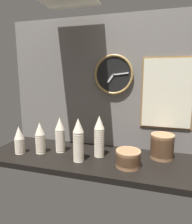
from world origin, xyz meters
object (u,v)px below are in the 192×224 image
Objects in this scene: cup_stack_left at (40,138)px; wall_clock at (113,75)px; cup_stack_center_right at (99,136)px; cup_stack_center_left at (60,135)px; bowl_stack_right at (128,158)px; cup_stack_center at (78,140)px; menu_board at (167,94)px; bowl_stack_far_right at (162,146)px; cup_stack_far_left at (19,140)px.

wall_clock reaches higher than cup_stack_left.
cup_stack_center_right is 1.12× the size of cup_stack_center_left.
cup_stack_left reaches higher than bowl_stack_right.
menu_board is at bearing 31.08° from cup_stack_center.
wall_clock reaches higher than cup_stack_center.
wall_clock is at bearing -178.75° from menu_board.
cup_stack_far_left is at bearing -168.25° from bowl_stack_far_right.
cup_stack_center_left is at bearing -179.36° from cup_stack_center_right.
menu_board is at bearing 16.34° from cup_stack_center_left.
bowl_stack_right is 0.30m from bowl_stack_far_right.
cup_stack_left is 0.88× the size of cup_stack_center_left.
cup_stack_far_left is 0.77× the size of cup_stack_center_left.
bowl_stack_right is at bearing -61.72° from wall_clock.
cup_stack_center_left is at bearing 22.58° from cup_stack_far_left.
menu_board is (0.78, 0.23, 0.32)m from cup_stack_center_left.
cup_stack_far_left is 0.67× the size of wall_clock.
bowl_stack_right is at bearing -26.07° from cup_stack_center_right.
menu_board is at bearing 18.06° from cup_stack_far_left.
bowl_stack_far_right is 0.65m from wall_clock.
cup_stack_far_left is at bearing 179.93° from cup_stack_center.
bowl_stack_right is 0.93× the size of bowl_stack_far_right.
cup_stack_center reaches higher than cup_stack_center_left.
cup_stack_center_left is 0.56m from bowl_stack_right.
cup_stack_center_right is at bearing -104.00° from wall_clock.
cup_stack_left is 1.02m from menu_board.
cup_stack_center_right is at bearing 46.93° from cup_stack_center.
cup_stack_center is 0.60m from bowl_stack_far_right.
wall_clock is (0.51, 0.29, 0.47)m from cup_stack_left.
wall_clock is at bearing 27.26° from cup_stack_far_left.
cup_stack_center_right is 0.32m from cup_stack_center_left.
cup_stack_center_left is at bearing 26.59° from cup_stack_left.
menu_board is (0.58, 0.35, 0.30)m from cup_stack_center.
menu_board is (0.41, 0.01, -0.14)m from wall_clock.
cup_stack_center is 0.17m from cup_stack_center_right.
menu_board is at bearing 17.94° from cup_stack_left.
cup_stack_left is 0.77× the size of wall_clock.
cup_stack_left is 0.46m from cup_stack_center_right.
cup_stack_center_left is at bearing -149.37° from wall_clock.
cup_stack_far_left is 1.27× the size of bowl_stack_right.
cup_stack_left is at bearing -150.42° from wall_clock.
cup_stack_center is at bearing -0.07° from cup_stack_far_left.
cup_stack_center is at bearing -158.69° from bowl_stack_far_right.
cup_stack_center is 1.84× the size of bowl_stack_right.
bowl_stack_far_right is (0.56, 0.22, -0.06)m from cup_stack_center.
cup_stack_center is 0.74m from menu_board.
cup_stack_far_left reaches higher than bowl_stack_far_right.
cup_stack_center is 0.57× the size of menu_board.
menu_board is at bearing 82.69° from bowl_stack_far_right.
cup_stack_center reaches higher than bowl_stack_right.
menu_board reaches higher than bowl_stack_right.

